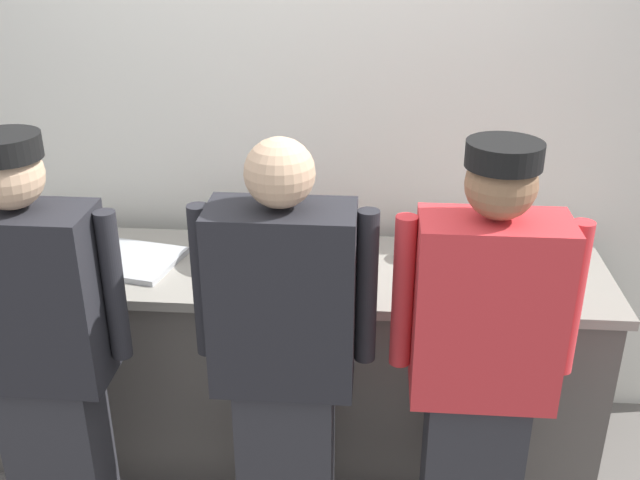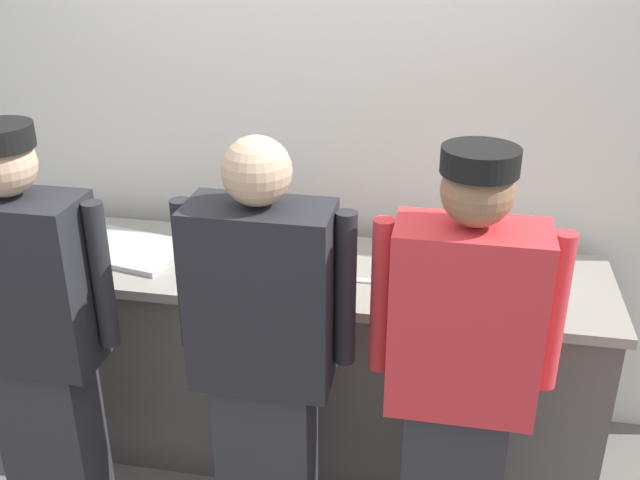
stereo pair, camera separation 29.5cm
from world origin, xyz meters
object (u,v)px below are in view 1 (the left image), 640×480
object	(u,v)px
chef_near_left	(42,354)
ramekin_green_sauce	(439,249)
deli_cup	(545,258)
chefs_knife	(337,277)
sheet_tray	(119,259)
chef_center	(284,362)
chef_far_right	(481,368)
mixing_bowl_steel	(243,245)
squeeze_bottle_primary	(310,230)
ramekin_red_sauce	(22,252)
plate_stack_front	(482,264)
ramekin_orange_sauce	(408,253)

from	to	relation	value
chef_near_left	ramekin_green_sauce	size ratio (longest dim) A/B	18.16
deli_cup	chefs_knife	size ratio (longest dim) A/B	0.33
deli_cup	sheet_tray	bearing A→B (deg)	-177.38
chef_center	chef_far_right	distance (m)	0.65
sheet_tray	mixing_bowl_steel	bearing A→B (deg)	6.99
chef_far_right	deli_cup	size ratio (longest dim) A/B	18.26
squeeze_bottle_primary	ramekin_red_sauce	distance (m)	1.21
chef_center	chefs_knife	size ratio (longest dim) A/B	5.96
ramekin_red_sauce	mixing_bowl_steel	bearing A→B (deg)	3.30
chefs_knife	chef_center	bearing A→B (deg)	-104.69
ramekin_green_sauce	ramekin_red_sauce	bearing A→B (deg)	-174.12
chef_near_left	sheet_tray	world-z (taller)	chef_near_left
plate_stack_front	squeeze_bottle_primary	distance (m)	0.73
chef_near_left	ramekin_green_sauce	xyz separation A→B (m)	(1.38, 0.84, 0.05)
mixing_bowl_steel	squeeze_bottle_primary	xyz separation A→B (m)	(0.27, 0.13, 0.02)
chef_near_left	squeeze_bottle_primary	world-z (taller)	chef_near_left
chef_near_left	mixing_bowl_steel	bearing A→B (deg)	52.04
chef_center	ramekin_green_sauce	world-z (taller)	chef_center
mixing_bowl_steel	deli_cup	size ratio (longest dim) A/B	3.79
plate_stack_front	deli_cup	bearing A→B (deg)	5.95
sheet_tray	squeeze_bottle_primary	bearing A→B (deg)	13.86
mixing_bowl_steel	sheet_tray	size ratio (longest dim) A/B	0.71
sheet_tray	ramekin_red_sauce	size ratio (longest dim) A/B	5.01
sheet_tray	ramekin_green_sauce	bearing A→B (deg)	8.10
ramekin_green_sauce	ramekin_orange_sauce	size ratio (longest dim) A/B	0.83
ramekin_red_sauce	sheet_tray	bearing A→B (deg)	-1.21
plate_stack_front	ramekin_red_sauce	size ratio (longest dim) A/B	2.21
plate_stack_front	chef_near_left	bearing A→B (deg)	-155.32
sheet_tray	ramekin_orange_sauce	size ratio (longest dim) A/B	4.41
squeeze_bottle_primary	chefs_knife	world-z (taller)	squeeze_bottle_primary
plate_stack_front	ramekin_green_sauce	xyz separation A→B (m)	(-0.17, 0.14, -0.00)
squeeze_bottle_primary	ramekin_red_sauce	bearing A→B (deg)	-171.32
chef_center	plate_stack_front	xyz separation A→B (m)	(0.73, 0.68, 0.06)
ramekin_orange_sauce	chefs_knife	size ratio (longest dim) A/B	0.40
sheet_tray	ramekin_orange_sauce	world-z (taller)	ramekin_orange_sauce
chef_far_right	ramekin_orange_sauce	size ratio (longest dim) A/B	15.12
chef_near_left	mixing_bowl_steel	xyz separation A→B (m)	(0.56, 0.72, 0.09)
squeeze_bottle_primary	chef_near_left	bearing A→B (deg)	-134.31
deli_cup	chefs_knife	distance (m)	0.85
plate_stack_front	chefs_knife	xyz separation A→B (m)	(-0.58, -0.13, -0.02)
squeeze_bottle_primary	chef_center	bearing A→B (deg)	-90.76
ramekin_green_sauce	ramekin_red_sauce	xyz separation A→B (m)	(-1.75, -0.18, 0.01)
ramekin_green_sauce	sheet_tray	bearing A→B (deg)	-171.90
chef_far_right	ramekin_orange_sauce	xyz separation A→B (m)	(-0.22, 0.75, 0.05)
mixing_bowl_steel	ramekin_red_sauce	xyz separation A→B (m)	(-0.93, -0.05, -0.04)
mixing_bowl_steel	chefs_knife	bearing A→B (deg)	-18.93
mixing_bowl_steel	plate_stack_front	bearing A→B (deg)	-0.53
sheet_tray	ramekin_orange_sauce	xyz separation A→B (m)	(1.19, 0.12, 0.01)
deli_cup	chef_center	bearing A→B (deg)	-144.24
plate_stack_front	mixing_bowl_steel	bearing A→B (deg)	179.47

